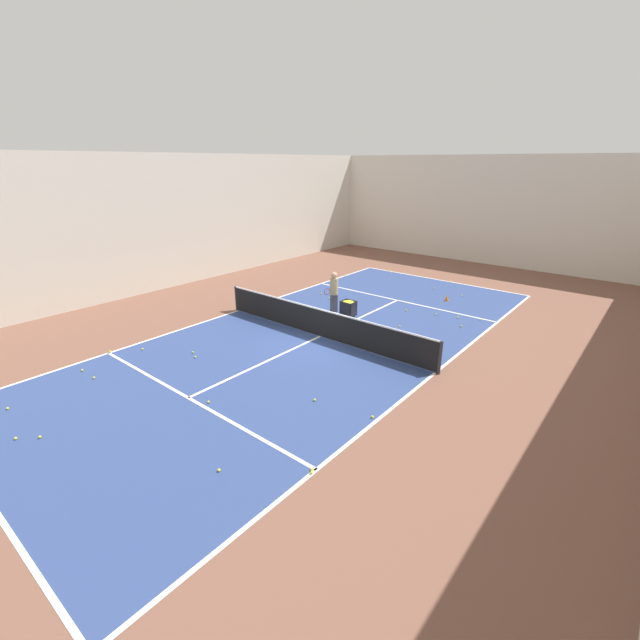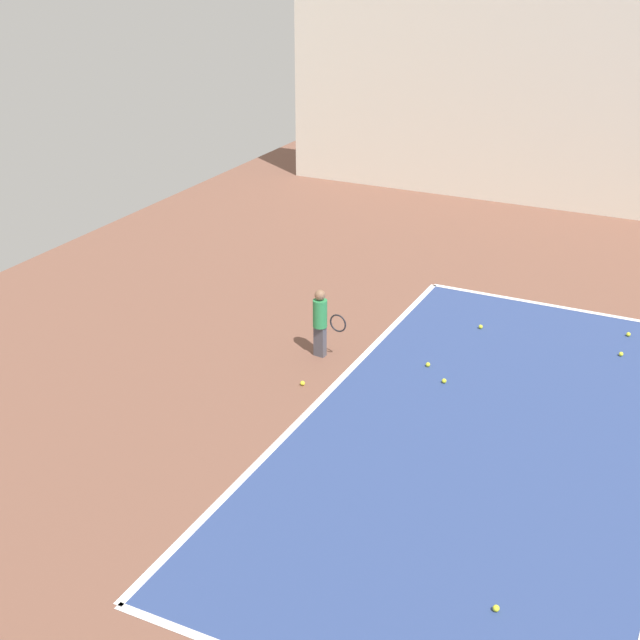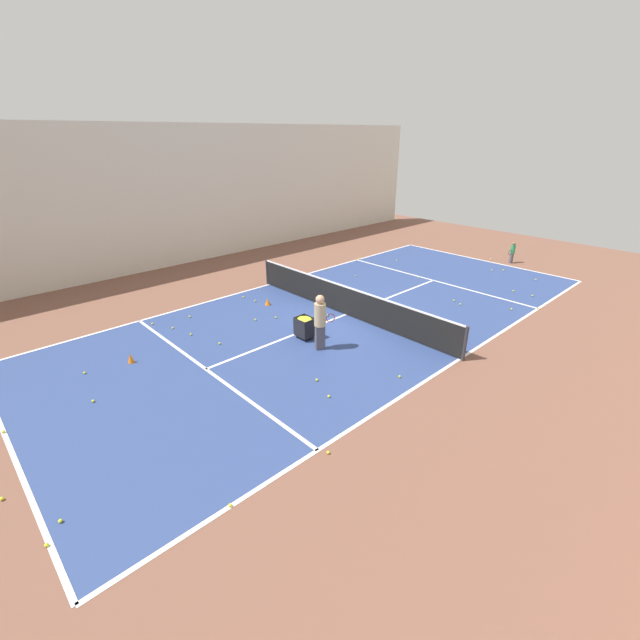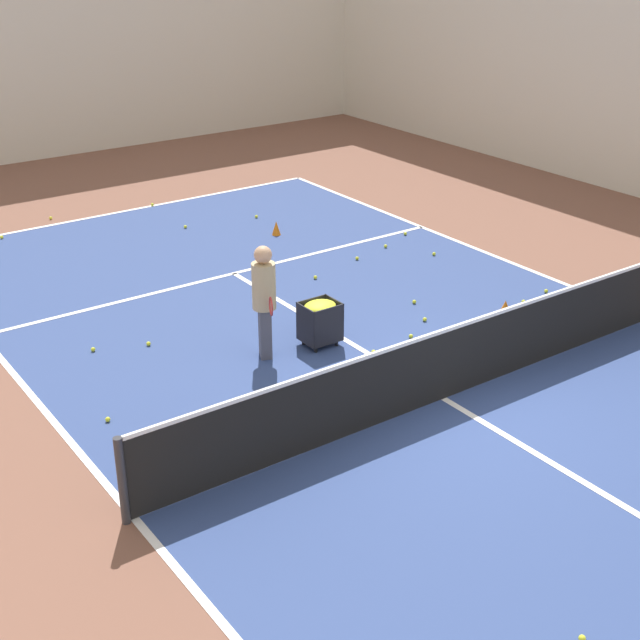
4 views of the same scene
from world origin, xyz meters
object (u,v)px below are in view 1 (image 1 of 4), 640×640
Objects in this scene: ball_cart at (348,306)px; training_cone_0 at (447,298)px; training_cone_1 at (405,339)px; tennis_net at (320,322)px; coach_at_net at (334,289)px.

training_cone_0 is (2.25, 4.75, -0.36)m from ball_cart.
ball_cart is 2.73× the size of training_cone_1.
coach_at_net is (-1.31, 2.53, 0.45)m from tennis_net.
tennis_net is 32.50× the size of training_cone_0.
training_cone_0 is at bearing 64.62° from ball_cart.
training_cone_1 is (4.05, -1.04, -0.88)m from coach_at_net.
coach_at_net is at bearing 165.64° from training_cone_1.
tennis_net is 5.40× the size of coach_at_net.
coach_at_net reaches higher than tennis_net.
training_cone_0 is 5.69m from training_cone_1.
tennis_net reaches higher than ball_cart.
tennis_net reaches higher than training_cone_1.
tennis_net is at bearing -104.41° from training_cone_0.
tennis_net is at bearing -79.90° from ball_cart.
training_cone_0 reaches higher than training_cone_1.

